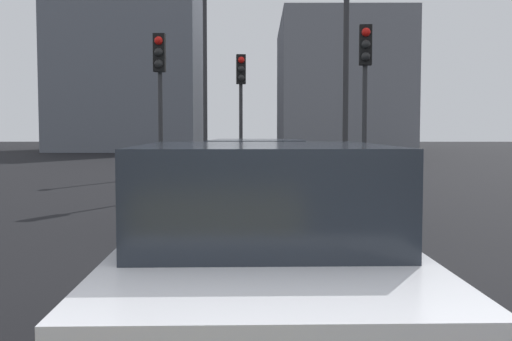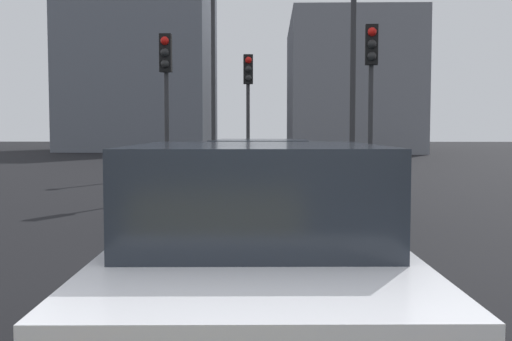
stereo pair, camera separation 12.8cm
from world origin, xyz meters
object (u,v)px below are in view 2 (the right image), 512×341
(traffic_light_near_left, at_px, (371,75))
(car_teal_lead, at_px, (262,184))
(street_lamp_kerbside, at_px, (213,53))
(traffic_light_far_left, at_px, (248,91))
(car_white_second, at_px, (256,257))
(traffic_light_near_right, at_px, (166,80))
(street_lamp_far, at_px, (353,23))

(traffic_light_near_left, bearing_deg, car_teal_lead, -28.89)
(street_lamp_kerbside, bearing_deg, traffic_light_far_left, -163.19)
(car_white_second, bearing_deg, traffic_light_near_right, 11.01)
(car_teal_lead, xyz_separation_m, street_lamp_far, (7.29, -2.49, 3.94))
(car_teal_lead, distance_m, car_white_second, 6.23)
(car_teal_lead, distance_m, street_lamp_kerbside, 14.46)
(traffic_light_far_left, bearing_deg, traffic_light_near_left, 23.26)
(car_teal_lead, height_order, traffic_light_far_left, traffic_light_far_left)
(car_white_second, distance_m, traffic_light_near_right, 10.96)
(car_white_second, relative_size, traffic_light_near_right, 1.14)
(car_teal_lead, relative_size, street_lamp_kerbside, 0.59)
(traffic_light_near_right, bearing_deg, traffic_light_near_left, 83.01)
(car_white_second, xyz_separation_m, street_lamp_far, (13.52, -2.45, 3.91))
(traffic_light_near_right, distance_m, street_lamp_kerbside, 9.67)
(car_teal_lead, height_order, street_lamp_far, street_lamp_far)
(car_teal_lead, height_order, car_white_second, car_white_second)
(street_lamp_kerbside, distance_m, street_lamp_far, 7.93)
(traffic_light_near_right, relative_size, traffic_light_far_left, 0.99)
(car_white_second, xyz_separation_m, traffic_light_far_left, (14.89, 0.58, 2.09))
(car_teal_lead, relative_size, traffic_light_near_left, 1.15)
(traffic_light_near_right, height_order, street_lamp_kerbside, street_lamp_kerbside)
(car_white_second, xyz_separation_m, street_lamp_kerbside, (20.00, 2.13, 3.86))
(car_white_second, bearing_deg, traffic_light_far_left, 0.43)
(traffic_light_near_right, bearing_deg, car_white_second, 13.89)
(car_teal_lead, height_order, traffic_light_near_right, traffic_light_near_right)
(traffic_light_near_right, height_order, traffic_light_far_left, traffic_light_far_left)
(car_teal_lead, distance_m, traffic_light_near_left, 4.84)
(traffic_light_near_left, bearing_deg, street_lamp_kerbside, -151.05)
(car_teal_lead, xyz_separation_m, traffic_light_near_left, (3.59, -2.42, 2.17))
(traffic_light_near_right, bearing_deg, traffic_light_far_left, 158.68)
(traffic_light_near_left, distance_m, street_lamp_far, 4.10)
(traffic_light_far_left, bearing_deg, car_white_second, -4.81)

